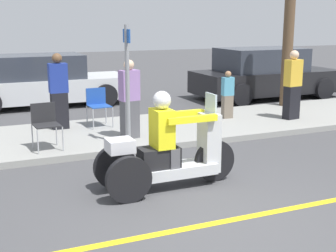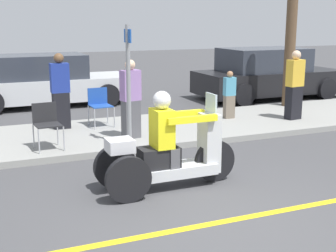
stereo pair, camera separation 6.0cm
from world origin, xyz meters
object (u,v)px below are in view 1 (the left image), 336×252
at_px(parked_car_lot_left, 41,82).
at_px(spectator_near_curb, 228,96).
at_px(parked_car_lot_right, 264,75).
at_px(tree_trunk, 288,43).
at_px(folding_chair_curbside, 98,103).
at_px(folding_chair_set_back, 45,121).
at_px(spectator_mid_group, 293,86).
at_px(street_sign, 127,81).
at_px(spectator_by_tree, 59,93).
at_px(spectator_far_back, 130,101).
at_px(motorcycle_trike, 168,153).

bearing_deg(parked_car_lot_left, spectator_near_curb, -47.90).
height_order(parked_car_lot_right, tree_trunk, tree_trunk).
distance_m(parked_car_lot_right, tree_trunk, 2.27).
xyz_separation_m(spectator_near_curb, folding_chair_curbside, (-3.01, 0.43, -0.03)).
relative_size(folding_chair_set_back, folding_chair_curbside, 1.00).
distance_m(spectator_mid_group, parked_car_lot_right, 3.73).
bearing_deg(parked_car_lot_left, tree_trunk, -28.62).
xyz_separation_m(parked_car_lot_left, street_sign, (0.75, -5.42, 0.63)).
bearing_deg(parked_car_lot_right, spectator_by_tree, -161.72).
bearing_deg(spectator_far_back, spectator_by_tree, 129.20).
bearing_deg(spectator_mid_group, spectator_by_tree, 167.47).
relative_size(motorcycle_trike, spectator_far_back, 1.37).
bearing_deg(tree_trunk, spectator_by_tree, -176.88).
height_order(parked_car_lot_left, tree_trunk, tree_trunk).
distance_m(folding_chair_curbside, parked_car_lot_right, 6.35).
bearing_deg(spectator_far_back, street_sign, -112.08).
distance_m(spectator_by_tree, folding_chair_set_back, 1.61).
distance_m(spectator_near_curb, folding_chair_set_back, 4.48).
relative_size(spectator_by_tree, tree_trunk, 0.48).
xyz_separation_m(folding_chair_curbside, tree_trunk, (5.29, 0.38, 1.18)).
bearing_deg(spectator_by_tree, folding_chair_curbside, -3.35).
bearing_deg(spectator_near_curb, motorcycle_trike, -131.24).
xyz_separation_m(motorcycle_trike, spectator_far_back, (0.31, 2.58, 0.34)).
xyz_separation_m(folding_chair_set_back, parked_car_lot_right, (7.28, 3.72, 0.10)).
height_order(spectator_by_tree, parked_car_lot_left, spectator_by_tree).
height_order(folding_chair_curbside, street_sign, street_sign).
bearing_deg(folding_chair_set_back, tree_trunk, 15.35).
xyz_separation_m(spectator_by_tree, street_sign, (0.92, -1.84, 0.43)).
bearing_deg(spectator_near_curb, folding_chair_set_back, -166.97).
bearing_deg(street_sign, parked_car_lot_right, 34.92).
relative_size(parked_car_lot_left, tree_trunk, 1.41).
bearing_deg(tree_trunk, motorcycle_trike, -141.19).
xyz_separation_m(folding_chair_set_back, tree_trunk, (6.65, 1.82, 1.18)).
relative_size(spectator_near_curb, street_sign, 0.51).
bearing_deg(folding_chair_curbside, spectator_mid_group, -14.22).
bearing_deg(spectator_far_back, spectator_near_curb, 17.93).
xyz_separation_m(spectator_near_curb, spectator_mid_group, (1.34, -0.67, 0.23)).
relative_size(spectator_mid_group, tree_trunk, 0.47).
distance_m(motorcycle_trike, parked_car_lot_right, 8.57).
height_order(motorcycle_trike, folding_chair_set_back, motorcycle_trike).
relative_size(spectator_far_back, spectator_mid_group, 0.96).
distance_m(parked_car_lot_left, parked_car_lot_right, 6.72).
bearing_deg(spectator_far_back, parked_car_lot_right, 32.50).
height_order(spectator_by_tree, spectator_near_curb, spectator_by_tree).
bearing_deg(folding_chair_set_back, spectator_mid_group, 3.43).
height_order(spectator_far_back, parked_car_lot_right, spectator_far_back).
bearing_deg(parked_car_lot_right, spectator_far_back, -147.50).
bearing_deg(spectator_mid_group, spectator_far_back, -177.01).
bearing_deg(folding_chair_set_back, spectator_far_back, 4.50).
bearing_deg(spectator_mid_group, folding_chair_curbside, 165.78).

